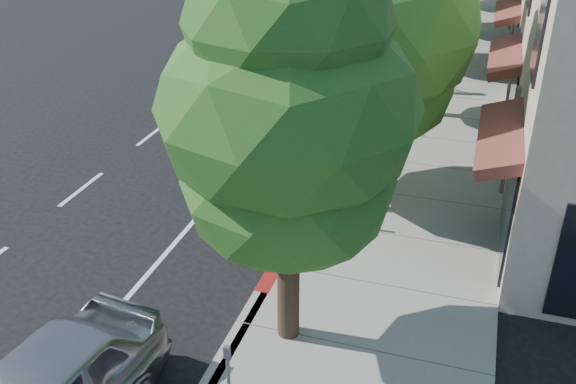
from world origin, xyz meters
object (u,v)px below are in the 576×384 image
at_px(street_tree_0, 288,117).
at_px(cyclist, 307,175).
at_px(silver_suv, 304,117).
at_px(white_pickup, 371,43).
at_px(street_tree_1, 366,31).
at_px(bicycle, 264,181).
at_px(dark_sedan, 356,86).
at_px(dark_suv_far, 375,7).
at_px(pedestrian, 428,69).

relative_size(street_tree_0, cyclist, 4.10).
bearing_deg(silver_suv, white_pickup, 83.42).
bearing_deg(street_tree_0, street_tree_1, 90.00).
relative_size(street_tree_0, bicycle, 3.65).
bearing_deg(street_tree_1, dark_sedan, 102.61).
bearing_deg(bicycle, street_tree_1, -90.98).
bearing_deg(dark_suv_far, pedestrian, -70.99).
xyz_separation_m(street_tree_0, dark_suv_far, (-3.10, 24.81, -3.59)).
relative_size(cyclist, bicycle, 0.89).
distance_m(cyclist, pedestrian, 9.66).
xyz_separation_m(bicycle, dark_sedan, (0.85, 7.26, 0.30)).
bearing_deg(dark_sedan, pedestrian, 40.04).
relative_size(street_tree_1, dark_suv_far, 1.49).
relative_size(silver_suv, dark_suv_far, 1.12).
xyz_separation_m(street_tree_1, cyclist, (-1.08, -1.00, -3.45)).
xyz_separation_m(cyclist, dark_sedan, (-0.32, 7.26, -0.06)).
relative_size(bicycle, silver_suv, 0.35).
relative_size(cyclist, dark_sedan, 0.35).
bearing_deg(white_pickup, silver_suv, -99.40).
relative_size(street_tree_0, white_pickup, 1.44).
bearing_deg(cyclist, dark_suv_far, -2.38).
bearing_deg(street_tree_0, dark_suv_far, 97.12).
xyz_separation_m(street_tree_1, dark_suv_far, (-3.10, 18.81, -3.48)).
distance_m(cyclist, white_pickup, 13.32).
height_order(bicycle, dark_suv_far, dark_suv_far).
bearing_deg(bicycle, dark_suv_far, -22.50).
relative_size(street_tree_1, cyclist, 4.22).
height_order(white_pickup, pedestrian, pedestrian).
bearing_deg(street_tree_1, street_tree_0, -90.00).
xyz_separation_m(street_tree_0, cyclist, (-1.08, 5.00, -3.56)).
bearing_deg(dark_suv_far, cyclist, -85.80).
height_order(silver_suv, dark_suv_far, dark_suv_far).
xyz_separation_m(cyclist, silver_suv, (-1.24, 3.95, -0.10)).
distance_m(street_tree_1, pedestrian, 9.15).
relative_size(white_pickup, pedestrian, 3.09).
bearing_deg(pedestrian, dark_sedan, 49.16).
bearing_deg(cyclist, pedestrian, -19.37).
xyz_separation_m(street_tree_0, street_tree_1, (0.00, 6.00, -0.12)).
height_order(street_tree_0, street_tree_1, street_tree_1).
height_order(street_tree_0, silver_suv, street_tree_0).
bearing_deg(dark_suv_far, street_tree_1, -82.26).
height_order(cyclist, white_pickup, cyclist).
distance_m(dark_suv_far, pedestrian, 11.04).
xyz_separation_m(cyclist, pedestrian, (1.87, 9.47, 0.08)).
xyz_separation_m(street_tree_0, bicycle, (-2.25, 5.00, -3.92)).
height_order(street_tree_1, bicycle, street_tree_1).
bearing_deg(street_tree_1, silver_suv, 128.26).
bearing_deg(cyclist, white_pickup, -4.08).
bearing_deg(street_tree_1, white_pickup, 99.42).
relative_size(cyclist, white_pickup, 0.35).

